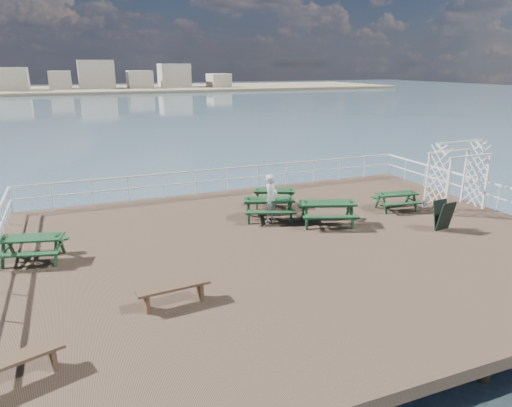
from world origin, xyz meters
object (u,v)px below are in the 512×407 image
object	(u,v)px
person	(271,198)
picnic_table_c	(397,198)
picnic_table_e	(328,208)
flat_bench_near	(173,290)
trellis_arbor	(457,179)
flat_bench_far	(13,364)
picnic_table_b	(274,194)
picnic_table_d	(269,204)
picnic_table_a	(32,243)

from	to	relation	value
person	picnic_table_c	bearing A→B (deg)	-43.10
picnic_table_c	picnic_table_e	distance (m)	3.49
flat_bench_near	trellis_arbor	bearing A→B (deg)	10.84
person	flat_bench_far	bearing A→B (deg)	-177.26
picnic_table_b	flat_bench_far	xyz separation A→B (m)	(-8.78, -8.09, -0.13)
picnic_table_c	picnic_table_b	bearing A→B (deg)	161.26
person	picnic_table_d	bearing A→B (deg)	51.44
flat_bench_near	flat_bench_far	bearing A→B (deg)	-157.49
picnic_table_b	picnic_table_d	distance (m)	1.64
picnic_table_c	flat_bench_far	bearing A→B (deg)	-147.62
picnic_table_c	person	xyz separation A→B (m)	(-5.19, 0.60, 0.38)
picnic_table_d	picnic_table_e	size ratio (longest dim) A/B	0.94
picnic_table_b	picnic_table_d	bearing A→B (deg)	-96.27
picnic_table_b	flat_bench_far	distance (m)	11.94
picnic_table_c	trellis_arbor	xyz separation A→B (m)	(2.28, -0.71, 0.72)
picnic_table_a	picnic_table_b	size ratio (longest dim) A/B	1.00
picnic_table_c	flat_bench_far	size ratio (longest dim) A/B	0.98
picnic_table_a	picnic_table_c	distance (m)	13.12
picnic_table_d	picnic_table_b	bearing A→B (deg)	77.79
picnic_table_d	picnic_table_e	bearing A→B (deg)	-18.52
flat_bench_far	person	distance (m)	10.26
picnic_table_d	picnic_table_e	distance (m)	2.17
flat_bench_near	trellis_arbor	distance (m)	12.63
picnic_table_e	picnic_table_b	bearing A→B (deg)	128.12
picnic_table_d	person	world-z (taller)	person
picnic_table_e	trellis_arbor	size ratio (longest dim) A/B	0.87
flat_bench_near	trellis_arbor	world-z (taller)	trellis_arbor
picnic_table_b	picnic_table_e	xyz separation A→B (m)	(0.89, -2.72, 0.10)
flat_bench_near	trellis_arbor	size ratio (longest dim) A/B	0.66
picnic_table_b	person	distance (m)	1.86
picnic_table_e	person	size ratio (longest dim) A/B	1.36
picnic_table_a	flat_bench_near	distance (m)	5.25
picnic_table_c	picnic_table_e	xyz separation A→B (m)	(-3.45, -0.50, 0.11)
picnic_table_b	trellis_arbor	xyz separation A→B (m)	(6.62, -2.93, 0.70)
picnic_table_b	flat_bench_far	size ratio (longest dim) A/B	1.13
picnic_table_d	flat_bench_near	distance (m)	6.81
picnic_table_b	picnic_table_c	size ratio (longest dim) A/B	1.15
trellis_arbor	picnic_table_d	bearing A→B (deg)	167.09
picnic_table_e	flat_bench_far	bearing A→B (deg)	-131.05
picnic_table_d	flat_bench_far	xyz separation A→B (m)	(-7.94, -6.68, -0.20)
picnic_table_b	picnic_table_c	world-z (taller)	picnic_table_b
picnic_table_b	trellis_arbor	bearing A→B (deg)	0.66
picnic_table_a	person	bearing A→B (deg)	18.99
flat_bench_near	person	size ratio (longest dim) A/B	1.02
flat_bench_far	picnic_table_a	bearing A→B (deg)	71.75
picnic_table_a	picnic_table_e	distance (m)	9.69
picnic_table_a	flat_bench_near	bearing A→B (deg)	-37.10
picnic_table_d	trellis_arbor	world-z (taller)	trellis_arbor
picnic_table_d	trellis_arbor	bearing A→B (deg)	7.07
trellis_arbor	person	distance (m)	7.59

